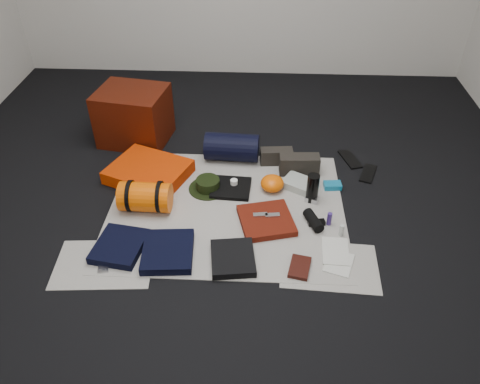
{
  "coord_description": "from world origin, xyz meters",
  "views": [
    {
      "loc": [
        0.21,
        -2.45,
        2.08
      ],
      "look_at": [
        0.09,
        0.06,
        0.1
      ],
      "focal_mm": 35.0,
      "sensor_mm": 36.0,
      "label": 1
    }
  ],
  "objects_px": {
    "red_cabinet": "(134,116)",
    "water_bottle": "(313,188)",
    "sleeping_pad": "(149,172)",
    "navy_duffel": "(232,147)",
    "stuff_sack": "(145,197)",
    "paperback_book": "(300,267)",
    "compact_camera": "(312,199)"
  },
  "relations": [
    {
      "from": "red_cabinet",
      "to": "paperback_book",
      "type": "relative_size",
      "value": 2.95
    },
    {
      "from": "sleeping_pad",
      "to": "paperback_book",
      "type": "distance_m",
      "value": 1.38
    },
    {
      "from": "sleeping_pad",
      "to": "stuff_sack",
      "type": "xyz_separation_m",
      "value": [
        0.06,
        -0.36,
        0.05
      ]
    },
    {
      "from": "sleeping_pad",
      "to": "stuff_sack",
      "type": "distance_m",
      "value": 0.37
    },
    {
      "from": "water_bottle",
      "to": "compact_camera",
      "type": "xyz_separation_m",
      "value": [
        0.0,
        -0.01,
        -0.09
      ]
    },
    {
      "from": "stuff_sack",
      "to": "paperback_book",
      "type": "relative_size",
      "value": 1.92
    },
    {
      "from": "compact_camera",
      "to": "paperback_book",
      "type": "relative_size",
      "value": 0.51
    },
    {
      "from": "stuff_sack",
      "to": "compact_camera",
      "type": "bearing_deg",
      "value": 6.73
    },
    {
      "from": "navy_duffel",
      "to": "sleeping_pad",
      "type": "bearing_deg",
      "value": -152.51
    },
    {
      "from": "compact_camera",
      "to": "sleeping_pad",
      "type": "bearing_deg",
      "value": -170.03
    },
    {
      "from": "compact_camera",
      "to": "water_bottle",
      "type": "bearing_deg",
      "value": 116.5
    },
    {
      "from": "paperback_book",
      "to": "water_bottle",
      "type": "bearing_deg",
      "value": 92.21
    },
    {
      "from": "water_bottle",
      "to": "sleeping_pad",
      "type": "bearing_deg",
      "value": 169.89
    },
    {
      "from": "sleeping_pad",
      "to": "paperback_book",
      "type": "bearing_deg",
      "value": -38.83
    },
    {
      "from": "sleeping_pad",
      "to": "navy_duffel",
      "type": "distance_m",
      "value": 0.66
    },
    {
      "from": "water_bottle",
      "to": "paperback_book",
      "type": "bearing_deg",
      "value": -99.96
    },
    {
      "from": "sleeping_pad",
      "to": "water_bottle",
      "type": "relative_size",
      "value": 2.57
    },
    {
      "from": "sleeping_pad",
      "to": "red_cabinet",
      "type": "bearing_deg",
      "value": 111.45
    },
    {
      "from": "red_cabinet",
      "to": "paperback_book",
      "type": "height_order",
      "value": "red_cabinet"
    },
    {
      "from": "stuff_sack",
      "to": "paperback_book",
      "type": "distance_m",
      "value": 1.14
    },
    {
      "from": "sleeping_pad",
      "to": "water_bottle",
      "type": "xyz_separation_m",
      "value": [
        1.19,
        -0.21,
        0.06
      ]
    },
    {
      "from": "stuff_sack",
      "to": "compact_camera",
      "type": "distance_m",
      "value": 1.14
    },
    {
      "from": "navy_duffel",
      "to": "paperback_book",
      "type": "relative_size",
      "value": 2.31
    },
    {
      "from": "red_cabinet",
      "to": "stuff_sack",
      "type": "bearing_deg",
      "value": -63.68
    },
    {
      "from": "stuff_sack",
      "to": "compact_camera",
      "type": "height_order",
      "value": "stuff_sack"
    },
    {
      "from": "navy_duffel",
      "to": "paperback_book",
      "type": "bearing_deg",
      "value": -64.29
    },
    {
      "from": "stuff_sack",
      "to": "sleeping_pad",
      "type": "bearing_deg",
      "value": 98.96
    },
    {
      "from": "water_bottle",
      "to": "red_cabinet",
      "type": "bearing_deg",
      "value": 151.78
    },
    {
      "from": "sleeping_pad",
      "to": "navy_duffel",
      "type": "xyz_separation_m",
      "value": [
        0.6,
        0.27,
        0.06
      ]
    },
    {
      "from": "water_bottle",
      "to": "compact_camera",
      "type": "height_order",
      "value": "water_bottle"
    },
    {
      "from": "red_cabinet",
      "to": "sleeping_pad",
      "type": "height_order",
      "value": "red_cabinet"
    },
    {
      "from": "red_cabinet",
      "to": "water_bottle",
      "type": "relative_size",
      "value": 2.5
    }
  ]
}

